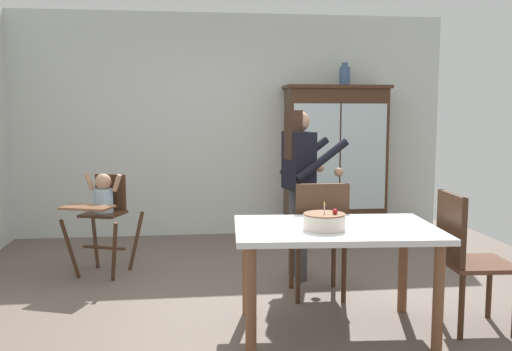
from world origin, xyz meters
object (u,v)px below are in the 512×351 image
at_px(china_cabinet, 335,161).
at_px(birthday_cake, 324,221).
at_px(adult_person, 299,173).
at_px(dining_table, 335,241).
at_px(dining_chair_far_side, 320,232).
at_px(high_chair_with_toddler, 103,205).
at_px(dining_chair_right_end, 464,251).
at_px(ceramic_vase, 345,76).

bearing_deg(china_cabinet, birthday_cake, -106.36).
xyz_separation_m(adult_person, dining_table, (0.00, -1.24, -0.33)).
height_order(china_cabinet, dining_chair_far_side, china_cabinet).
xyz_separation_m(china_cabinet, dining_chair_far_side, (-0.73, -2.26, -0.37)).
relative_size(china_cabinet, dining_table, 1.29).
relative_size(china_cabinet, dining_chair_far_side, 1.91).
bearing_deg(dining_chair_far_side, high_chair_with_toddler, -24.59).
bearing_deg(adult_person, dining_table, 169.52).
xyz_separation_m(high_chair_with_toddler, adult_person, (1.79, -0.34, 0.31)).
relative_size(china_cabinet, adult_person, 1.20).
height_order(dining_chair_far_side, dining_chair_right_end, same).
height_order(china_cabinet, adult_person, china_cabinet).
distance_m(china_cabinet, dining_chair_right_end, 3.00).
bearing_deg(dining_chair_right_end, high_chair_with_toddler, 62.37).
height_order(china_cabinet, dining_table, china_cabinet).
xyz_separation_m(dining_table, dining_chair_right_end, (0.90, -0.06, -0.08)).
bearing_deg(dining_chair_right_end, birthday_cake, 95.41).
bearing_deg(high_chair_with_toddler, china_cabinet, 47.62).
xyz_separation_m(dining_table, dining_chair_far_side, (0.05, 0.65, -0.08)).
distance_m(adult_person, dining_chair_right_end, 1.64).
relative_size(adult_person, dining_chair_far_side, 1.59).
relative_size(adult_person, birthday_cake, 5.47).
height_order(high_chair_with_toddler, dining_table, high_chair_with_toddler).
distance_m(high_chair_with_toddler, birthday_cake, 2.38).
bearing_deg(high_chair_with_toddler, dining_chair_right_end, -11.33).
bearing_deg(ceramic_vase, adult_person, -117.79).
bearing_deg(dining_chair_far_side, adult_person, -82.91).
bearing_deg(dining_table, dining_chair_right_end, -3.91).
distance_m(birthday_cake, dining_chair_right_end, 1.03).
distance_m(dining_chair_far_side, dining_chair_right_end, 1.11).
bearing_deg(dining_chair_far_side, ceramic_vase, -108.00).
bearing_deg(china_cabinet, ceramic_vase, 2.13).
bearing_deg(china_cabinet, adult_person, -115.08).
bearing_deg(china_cabinet, dining_chair_far_side, -107.94).
xyz_separation_m(adult_person, dining_chair_right_end, (0.90, -1.31, -0.41)).
bearing_deg(china_cabinet, high_chair_with_toddler, -152.50).
xyz_separation_m(ceramic_vase, high_chair_with_toddler, (-2.67, -1.34, -1.30)).
bearing_deg(adult_person, ceramic_vase, -38.40).
bearing_deg(birthday_cake, adult_person, 85.75).
bearing_deg(ceramic_vase, birthday_cake, -108.08).
relative_size(ceramic_vase, dining_table, 0.19).
bearing_deg(ceramic_vase, dining_chair_far_side, -110.19).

